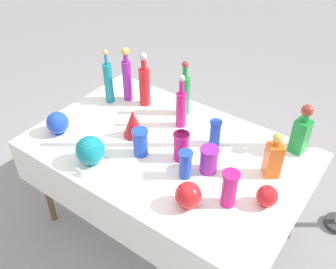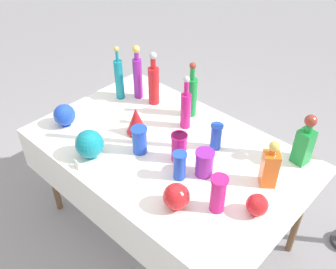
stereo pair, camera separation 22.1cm
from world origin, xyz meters
name	(u,v)px [view 2 (the right image)]	position (x,y,z in m)	size (l,w,h in m)	color
ground_plane	(168,227)	(0.00, 0.00, 0.00)	(40.00, 40.00, 0.00)	gray
display_table	(164,157)	(0.00, -0.03, 0.70)	(1.68, 1.07, 0.76)	white
tall_bottle_0	(186,108)	(-0.07, 0.24, 0.91)	(0.07, 0.07, 0.37)	#C61972
tall_bottle_1	(119,78)	(-0.64, 0.18, 0.92)	(0.06, 0.06, 0.40)	teal
tall_bottle_2	(138,75)	(-0.55, 0.28, 0.94)	(0.06, 0.06, 0.40)	purple
tall_bottle_3	(192,95)	(-0.13, 0.37, 0.92)	(0.07, 0.07, 0.39)	#198C38
tall_bottle_4	(154,83)	(-0.42, 0.30, 0.92)	(0.08, 0.08, 0.39)	red
square_decanter_0	(270,166)	(0.60, 0.14, 0.88)	(0.12, 0.12, 0.29)	orange
square_decanter_1	(305,142)	(0.65, 0.43, 0.90)	(0.10, 0.10, 0.33)	#198C38
slender_vase_0	(204,162)	(0.30, -0.03, 0.85)	(0.11, 0.11, 0.16)	purple
slender_vase_1	(179,147)	(0.12, -0.04, 0.86)	(0.10, 0.10, 0.18)	#C61972
slender_vase_2	(218,193)	(0.51, -0.19, 0.87)	(0.09, 0.09, 0.21)	#C61972
slender_vase_3	(216,136)	(0.21, 0.20, 0.85)	(0.08, 0.08, 0.17)	blue
slender_vase_4	(140,139)	(-0.10, -0.14, 0.85)	(0.10, 0.10, 0.17)	blue
slender_vase_5	(180,165)	(0.22, -0.15, 0.85)	(0.08, 0.08, 0.17)	blue
fluted_vase_0	(136,120)	(-0.25, -0.03, 0.86)	(0.13, 0.13, 0.18)	red
round_bowl_0	(64,115)	(-0.65, -0.29, 0.84)	(0.14, 0.14, 0.15)	blue
round_bowl_1	(176,197)	(0.35, -0.32, 0.84)	(0.14, 0.14, 0.14)	red
round_bowl_2	(257,205)	(0.67, -0.08, 0.82)	(0.11, 0.11, 0.12)	red
round_bowl_3	(90,144)	(-0.28, -0.37, 0.85)	(0.17, 0.17, 0.18)	teal
price_tag_left	(77,165)	(-0.26, -0.49, 0.78)	(0.05, 0.01, 0.04)	white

